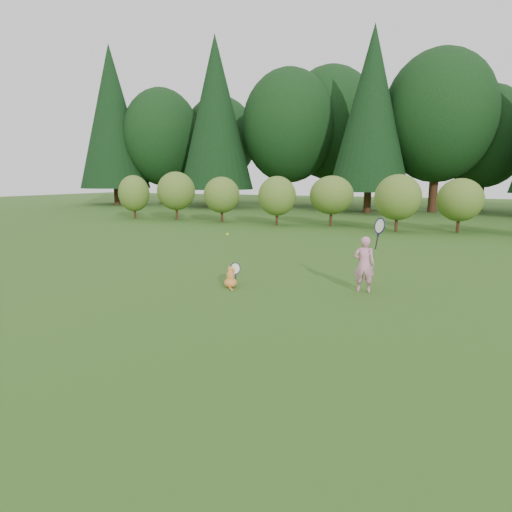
% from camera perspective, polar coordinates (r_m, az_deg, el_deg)
% --- Properties ---
extents(ground, '(100.00, 100.00, 0.00)m').
position_cam_1_polar(ground, '(8.96, -3.31, -5.15)').
color(ground, '#355618').
rests_on(ground, ground).
extents(shrub_row, '(28.00, 3.00, 2.80)m').
position_cam_1_polar(shrub_row, '(21.04, 13.59, 7.35)').
color(shrub_row, '#5B6E22').
rests_on(shrub_row, ground).
extents(woodland_backdrop, '(48.00, 10.00, 15.00)m').
position_cam_1_polar(woodland_backdrop, '(31.31, 17.87, 19.26)').
color(woodland_backdrop, black).
rests_on(woodland_backdrop, ground).
extents(child, '(0.69, 0.47, 1.79)m').
position_cam_1_polar(child, '(9.29, 14.29, -0.92)').
color(child, pink).
rests_on(child, ground).
extents(cat, '(0.43, 0.69, 0.65)m').
position_cam_1_polar(cat, '(9.52, -3.40, -2.70)').
color(cat, orange).
rests_on(cat, ground).
extents(tennis_ball, '(0.07, 0.07, 0.07)m').
position_cam_1_polar(tennis_ball, '(10.37, -3.84, 2.90)').
color(tennis_ball, '#94CB17').
rests_on(tennis_ball, ground).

